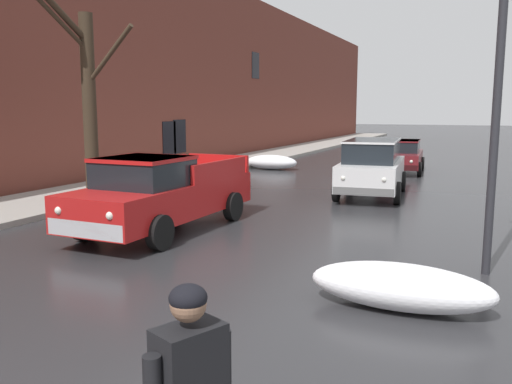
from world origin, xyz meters
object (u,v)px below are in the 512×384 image
object	(u,v)px
suv_white_parked_kerbside_close	(372,166)
street_lamp_post	(500,54)
sedan_maroon_parked_kerbside_mid	(402,155)
pickup_truck_red_approaching_near_lane	(161,193)
bare_tree_second_along_sidewalk	(88,102)

from	to	relation	value
suv_white_parked_kerbside_close	street_lamp_post	size ratio (longest dim) A/B	0.70
sedan_maroon_parked_kerbside_mid	suv_white_parked_kerbside_close	bearing A→B (deg)	-89.03
pickup_truck_red_approaching_near_lane	suv_white_parked_kerbside_close	distance (m)	7.78
pickup_truck_red_approaching_near_lane	sedan_maroon_parked_kerbside_mid	distance (m)	14.60
sedan_maroon_parked_kerbside_mid	street_lamp_post	size ratio (longest dim) A/B	0.66
sedan_maroon_parked_kerbside_mid	street_lamp_post	world-z (taller)	street_lamp_post
suv_white_parked_kerbside_close	pickup_truck_red_approaching_near_lane	bearing A→B (deg)	-115.97
bare_tree_second_along_sidewalk	suv_white_parked_kerbside_close	world-z (taller)	bare_tree_second_along_sidewalk
pickup_truck_red_approaching_near_lane	street_lamp_post	size ratio (longest dim) A/B	0.82
suv_white_parked_kerbside_close	sedan_maroon_parked_kerbside_mid	size ratio (longest dim) A/B	1.06
bare_tree_second_along_sidewalk	pickup_truck_red_approaching_near_lane	size ratio (longest dim) A/B	1.10
bare_tree_second_along_sidewalk	sedan_maroon_parked_kerbside_mid	distance (m)	14.43
pickup_truck_red_approaching_near_lane	suv_white_parked_kerbside_close	world-z (taller)	suv_white_parked_kerbside_close
bare_tree_second_along_sidewalk	street_lamp_post	size ratio (longest dim) A/B	0.90
pickup_truck_red_approaching_near_lane	suv_white_parked_kerbside_close	bearing A→B (deg)	64.03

